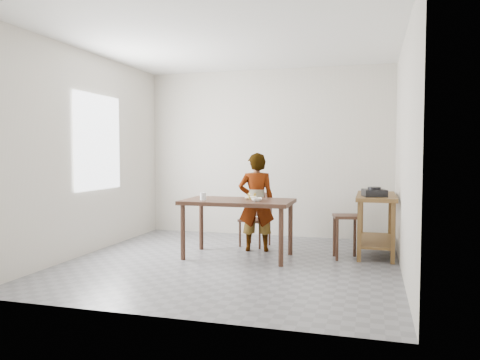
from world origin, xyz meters
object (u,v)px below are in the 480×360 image
(dining_table, at_px, (238,229))
(prep_counter, at_px, (376,224))
(stool, at_px, (346,237))
(dining_chair, at_px, (255,220))
(child, at_px, (256,202))

(dining_table, height_order, prep_counter, prep_counter)
(dining_table, distance_m, stool, 1.39)
(dining_chair, height_order, stool, dining_chair)
(prep_counter, xyz_separation_m, stool, (-0.37, -0.40, -0.12))
(dining_table, height_order, dining_chair, dining_chair)
(child, bearing_deg, prep_counter, 175.53)
(child, relative_size, dining_chair, 1.76)
(child, distance_m, dining_chair, 0.44)
(prep_counter, relative_size, stool, 2.12)
(stool, bearing_deg, prep_counter, 47.83)
(dining_table, height_order, stool, dining_table)
(prep_counter, bearing_deg, dining_chair, 177.60)
(dining_table, relative_size, dining_chair, 1.82)
(dining_table, bearing_deg, dining_chair, 87.48)
(prep_counter, bearing_deg, stool, -132.17)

